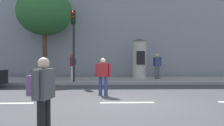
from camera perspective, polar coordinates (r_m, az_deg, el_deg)
name	(u,v)px	position (r m, az deg, el deg)	size (l,w,h in m)	color
ground_plane	(127,103)	(7.54, 3.90, -10.12)	(80.00, 80.00, 0.00)	#38383A
sidewalk_curb	(116,80)	(14.44, 1.13, -4.44)	(36.00, 4.00, 0.15)	gray
lane_markings	(127,103)	(7.54, 3.90, -10.09)	(25.80, 0.16, 0.01)	silver
building_backdrop	(113,20)	(19.67, 0.37, 11.11)	(36.00, 5.00, 9.78)	gray
traffic_light	(73,34)	(12.80, -9.88, 7.36)	(0.24, 0.45, 4.01)	black
poster_column	(140,58)	(15.22, 7.09, 1.29)	(1.03, 1.03, 2.71)	#B2ADA3
street_tree	(45,12)	(16.22, -16.90, 12.33)	(3.73, 3.73, 6.10)	#4C3826
pedestrian_in_dark_shirt	(103,74)	(8.80, -2.30, -2.75)	(0.62, 0.44, 1.49)	navy
pedestrian_tallest	(42,92)	(4.16, -17.42, -7.07)	(0.45, 0.58, 1.49)	black
pedestrian_in_red_top	(72,64)	(14.11, -10.14, -0.19)	(0.41, 0.60, 1.69)	silver
pedestrian_with_backpack	(157,64)	(14.76, 11.51, -0.25)	(0.57, 0.42, 1.65)	#4C4C51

